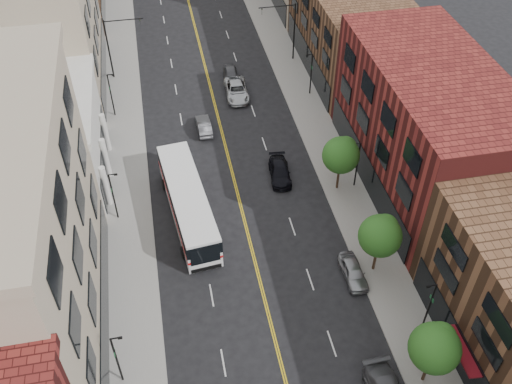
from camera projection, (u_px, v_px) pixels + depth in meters
sidewalk_left at (126, 142)px, 58.86m from camera, size 4.00×110.00×0.15m
sidewalk_right at (313, 120)px, 61.71m from camera, size 4.00×110.00×0.15m
bldg_l_tanoffice at (2, 254)px, 35.99m from camera, size 10.00×22.00×18.00m
bldg_l_white at (43, 144)px, 52.32m from camera, size 10.00×14.00×8.00m
bldg_l_far_a at (43, 11)px, 61.12m from camera, size 10.00×20.00×18.00m
bldg_r_mid at (426, 128)px, 50.77m from camera, size 10.00×22.00×12.00m
bldg_r_far_a at (351, 29)px, 66.53m from camera, size 10.00×20.00×10.00m
tree_r_1 at (436, 346)px, 36.65m from camera, size 3.40×3.40×5.59m
tree_r_2 at (381, 234)px, 43.83m from camera, size 3.40×3.40×5.59m
tree_r_3 at (342, 154)px, 51.01m from camera, size 3.40×3.40×5.59m
lamp_l_1 at (117, 357)px, 37.36m from camera, size 0.81×0.55×5.05m
lamp_l_2 at (113, 194)px, 48.85m from camera, size 0.81×0.55×5.05m
lamp_l_3 at (111, 93)px, 60.34m from camera, size 0.81×0.55×5.05m
lamp_r_1 at (429, 304)px, 40.48m from camera, size 0.81×0.55×5.05m
lamp_r_2 at (357, 162)px, 51.97m from camera, size 0.81×0.55×5.05m
lamp_r_3 at (311, 72)px, 63.46m from camera, size 0.81×0.55×5.05m
signal_mast_left at (114, 42)px, 65.04m from camera, size 4.49×0.18×7.20m
signal_mast_right at (289, 25)px, 67.97m from camera, size 4.49×0.18×7.20m
city_bus at (188, 201)px, 49.62m from camera, size 4.25×13.41×3.39m
car_parked_far at (353, 272)px, 45.54m from camera, size 1.66×4.02×1.36m
car_lane_behind at (204, 126)px, 59.93m from camera, size 1.46×4.02×1.32m
car_lane_a at (280, 172)px, 54.49m from camera, size 2.29×4.77×1.34m
car_lane_b at (237, 90)px, 64.72m from camera, size 2.72×5.54×1.51m
car_lane_c at (231, 75)px, 67.21m from camera, size 1.97×4.27×1.42m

